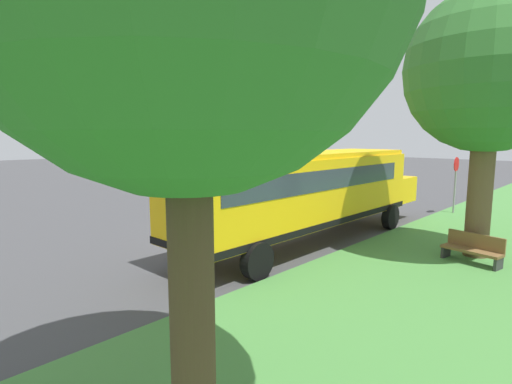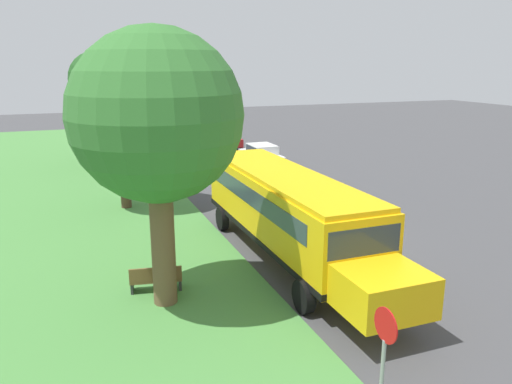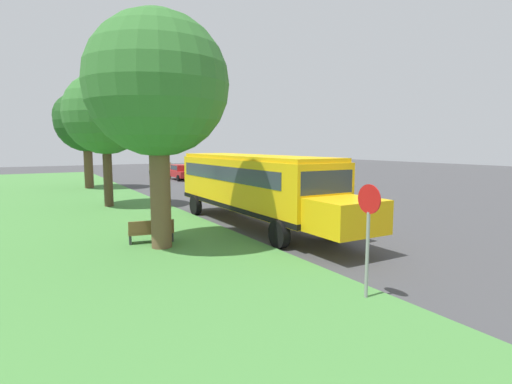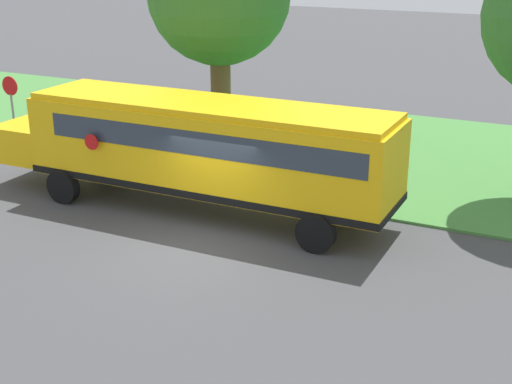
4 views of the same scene
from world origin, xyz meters
The scene contains 5 objects.
ground_plane centered at (0.00, 0.00, 0.00)m, with size 120.00×120.00×0.00m, color #424244.
grass_verge centered at (-10.00, 0.00, 0.04)m, with size 12.00×80.00×0.08m, color #47843D.
school_bus centered at (-2.48, -1.11, 1.92)m, with size 2.84×12.42×3.16m.
stop_sign centered at (-4.60, -10.02, 1.74)m, with size 0.08×0.68×2.74m.
park_bench centered at (-7.48, -2.25, 0.47)m, with size 1.66×0.78×0.92m.
Camera 4 is at (13.90, 8.54, 7.42)m, focal length 50.00 mm.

